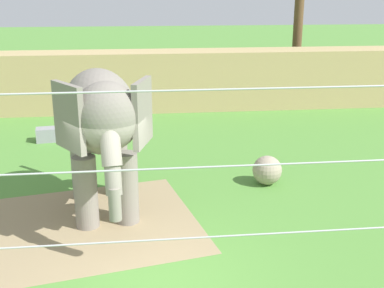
# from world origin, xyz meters

# --- Properties ---
(ground_plane) EXTENTS (120.00, 120.00, 0.00)m
(ground_plane) POSITION_xyz_m (0.00, 0.00, 0.00)
(ground_plane) COLOR #518938
(dirt_patch) EXTENTS (5.09, 4.79, 0.01)m
(dirt_patch) POSITION_xyz_m (-0.98, 2.03, 0.00)
(dirt_patch) COLOR #937F5B
(dirt_patch) RESTS_ON ground
(embankment_wall) EXTENTS (36.00, 1.80, 2.35)m
(embankment_wall) POSITION_xyz_m (0.00, 12.42, 1.18)
(embankment_wall) COLOR tan
(embankment_wall) RESTS_ON ground
(elephant) EXTENTS (2.06, 4.32, 3.22)m
(elephant) POSITION_xyz_m (-0.68, 2.47, 2.13)
(elephant) COLOR gray
(elephant) RESTS_ON ground
(enrichment_ball) EXTENTS (0.74, 0.74, 0.74)m
(enrichment_ball) POSITION_xyz_m (3.28, 3.82, 0.37)
(enrichment_ball) COLOR gray
(enrichment_ball) RESTS_ON ground
(cable_fence) EXTENTS (10.32, 0.27, 3.99)m
(cable_fence) POSITION_xyz_m (0.00, -3.00, 2.00)
(cable_fence) COLOR brown
(cable_fence) RESTS_ON ground
(feed_trough) EXTENTS (1.45, 0.68, 0.44)m
(feed_trough) POSITION_xyz_m (-2.51, 8.28, 0.22)
(feed_trough) COLOR gray
(feed_trough) RESTS_ON ground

